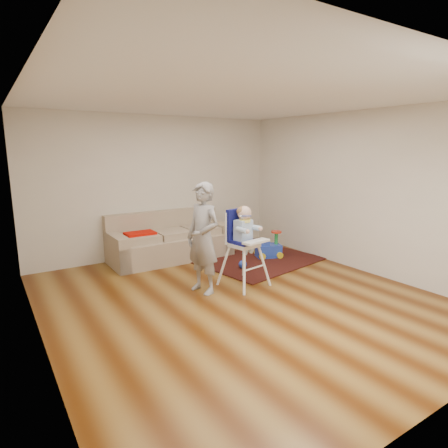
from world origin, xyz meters
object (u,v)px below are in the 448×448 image
toy_ball (243,264)px  adult (203,238)px  high_chair (244,248)px  ride_on_toy (269,244)px  side_table (132,251)px  sofa (171,236)px

toy_ball → adult: size_ratio=0.09×
toy_ball → high_chair: size_ratio=0.12×
ride_on_toy → side_table: bearing=178.1°
sofa → toy_ball: sofa is taller
ride_on_toy → toy_ball: bearing=-139.7°
sofa → adult: adult is taller
ride_on_toy → toy_ball: 0.92m
toy_ball → side_table: bearing=141.0°
sofa → ride_on_toy: size_ratio=4.51×
ride_on_toy → high_chair: 1.63m
adult → side_table: bearing=-179.6°
side_table → high_chair: 2.22m
toy_ball → high_chair: 0.93m
side_table → high_chair: (1.11, -1.89, 0.34)m
ride_on_toy → high_chair: size_ratio=0.41×
sofa → high_chair: size_ratio=1.84×
side_table → ride_on_toy: side_table is taller
ride_on_toy → toy_ball: ride_on_toy is taller
side_table → high_chair: bearing=-59.7°
side_table → ride_on_toy: (2.39, -0.94, 0.01)m
ride_on_toy → adult: 2.17m
adult → toy_ball: bearing=101.8°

